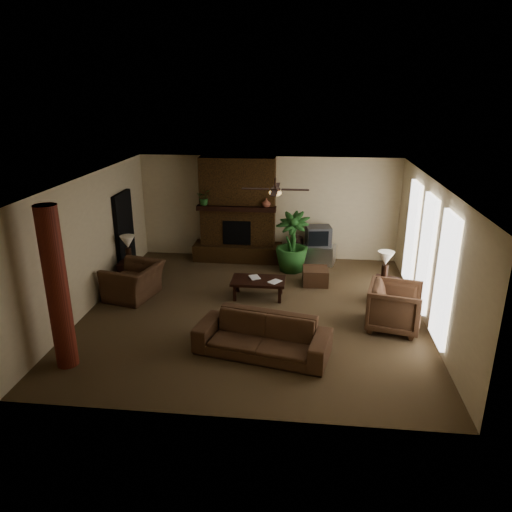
# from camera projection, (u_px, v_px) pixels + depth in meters

# --- Properties ---
(room_shell) EXTENTS (7.00, 7.00, 7.00)m
(room_shell) POSITION_uv_depth(u_px,v_px,m) (254.00, 249.00, 9.66)
(room_shell) COLOR brown
(room_shell) RESTS_ON ground
(fireplace) EXTENTS (2.40, 0.70, 2.80)m
(fireplace) POSITION_uv_depth(u_px,v_px,m) (238.00, 219.00, 12.84)
(fireplace) COLOR #492D13
(fireplace) RESTS_ON ground
(windows) EXTENTS (0.08, 3.65, 2.35)m
(windows) POSITION_uv_depth(u_px,v_px,m) (426.00, 254.00, 9.52)
(windows) COLOR white
(windows) RESTS_ON ground
(log_column) EXTENTS (0.36, 0.36, 2.80)m
(log_column) POSITION_uv_depth(u_px,v_px,m) (57.00, 289.00, 7.71)
(log_column) COLOR maroon
(log_column) RESTS_ON ground
(doorway) EXTENTS (0.10, 1.00, 2.10)m
(doorway) POSITION_uv_depth(u_px,v_px,m) (125.00, 234.00, 11.81)
(doorway) COLOR black
(doorway) RESTS_ON ground
(ceiling_fan) EXTENTS (1.35, 1.35, 0.37)m
(ceiling_fan) POSITION_uv_depth(u_px,v_px,m) (275.00, 191.00, 9.52)
(ceiling_fan) COLOR black
(ceiling_fan) RESTS_ON ceiling
(sofa) EXTENTS (2.45, 1.18, 0.92)m
(sofa) POSITION_uv_depth(u_px,v_px,m) (262.00, 330.00, 8.35)
(sofa) COLOR #4D3221
(sofa) RESTS_ON ground
(armchair_left) EXTENTS (1.01, 1.32, 1.03)m
(armchair_left) POSITION_uv_depth(u_px,v_px,m) (133.00, 276.00, 10.64)
(armchair_left) COLOR #4D3221
(armchair_left) RESTS_ON ground
(armchair_right) EXTENTS (1.11, 1.16, 1.01)m
(armchair_right) POSITION_uv_depth(u_px,v_px,m) (395.00, 305.00, 9.22)
(armchair_right) COLOR #4D3221
(armchair_right) RESTS_ON ground
(coffee_table) EXTENTS (1.20, 0.70, 0.43)m
(coffee_table) POSITION_uv_depth(u_px,v_px,m) (258.00, 282.00, 10.67)
(coffee_table) COLOR black
(coffee_table) RESTS_ON ground
(ottoman) EXTENTS (0.63, 0.63, 0.40)m
(ottoman) POSITION_uv_depth(u_px,v_px,m) (315.00, 276.00, 11.46)
(ottoman) COLOR #4D3221
(ottoman) RESTS_ON ground
(tv_stand) EXTENTS (0.94, 0.68, 0.50)m
(tv_stand) POSITION_uv_depth(u_px,v_px,m) (319.00, 254.00, 12.85)
(tv_stand) COLOR silver
(tv_stand) RESTS_ON ground
(tv) EXTENTS (0.72, 0.62, 0.52)m
(tv) POSITION_uv_depth(u_px,v_px,m) (318.00, 236.00, 12.68)
(tv) COLOR #3D3D40
(tv) RESTS_ON tv_stand
(floor_vase) EXTENTS (0.34, 0.34, 0.77)m
(floor_vase) POSITION_uv_depth(u_px,v_px,m) (296.00, 247.00, 12.85)
(floor_vase) COLOR black
(floor_vase) RESTS_ON ground
(floor_plant) EXTENTS (1.31, 1.73, 0.86)m
(floor_plant) POSITION_uv_depth(u_px,v_px,m) (292.00, 255.00, 12.24)
(floor_plant) COLOR #255421
(floor_plant) RESTS_ON ground
(side_table_left) EXTENTS (0.55, 0.55, 0.55)m
(side_table_left) POSITION_uv_depth(u_px,v_px,m) (130.00, 273.00, 11.47)
(side_table_left) COLOR black
(side_table_left) RESTS_ON ground
(lamp_left) EXTENTS (0.42, 0.42, 0.65)m
(lamp_left) POSITION_uv_depth(u_px,v_px,m) (128.00, 244.00, 11.25)
(lamp_left) COLOR black
(lamp_left) RESTS_ON side_table_left
(side_table_right) EXTENTS (0.65, 0.65, 0.55)m
(side_table_right) POSITION_uv_depth(u_px,v_px,m) (384.00, 291.00, 10.44)
(side_table_right) COLOR black
(side_table_right) RESTS_ON ground
(lamp_right) EXTENTS (0.39, 0.39, 0.65)m
(lamp_right) POSITION_uv_depth(u_px,v_px,m) (386.00, 260.00, 10.16)
(lamp_right) COLOR black
(lamp_right) RESTS_ON side_table_right
(mantel_plant) EXTENTS (0.42, 0.46, 0.33)m
(mantel_plant) POSITION_uv_depth(u_px,v_px,m) (204.00, 199.00, 12.55)
(mantel_plant) COLOR #255421
(mantel_plant) RESTS_ON fireplace
(mantel_vase) EXTENTS (0.28, 0.29, 0.22)m
(mantel_vase) POSITION_uv_depth(u_px,v_px,m) (266.00, 203.00, 12.34)
(mantel_vase) COLOR #96503C
(mantel_vase) RESTS_ON fireplace
(book_a) EXTENTS (0.21, 0.11, 0.29)m
(book_a) POSITION_uv_depth(u_px,v_px,m) (250.00, 272.00, 10.66)
(book_a) COLOR #999999
(book_a) RESTS_ON coffee_table
(book_b) EXTENTS (0.18, 0.15, 0.29)m
(book_b) POSITION_uv_depth(u_px,v_px,m) (271.00, 275.00, 10.52)
(book_b) COLOR #999999
(book_b) RESTS_ON coffee_table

